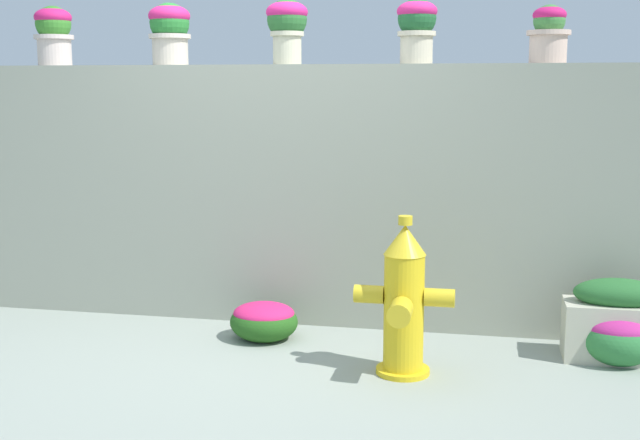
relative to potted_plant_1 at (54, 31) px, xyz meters
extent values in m
plane|color=gray|center=(1.70, -1.04, -2.00)|extent=(24.00, 24.00, 0.00)
cube|color=gray|center=(1.70, 0.00, -1.12)|extent=(5.91, 0.40, 1.75)
cylinder|color=beige|center=(0.00, 0.00, -0.13)|extent=(0.24, 0.24, 0.22)
cylinder|color=beige|center=(0.00, 0.00, -0.04)|extent=(0.28, 0.28, 0.03)
sphere|color=#367D29|center=(0.00, 0.00, 0.05)|extent=(0.25, 0.25, 0.25)
ellipsoid|color=#CD1E65|center=(0.00, 0.00, 0.10)|extent=(0.26, 0.26, 0.14)
cylinder|color=beige|center=(0.87, 0.02, -0.14)|extent=(0.25, 0.25, 0.21)
cylinder|color=beige|center=(0.87, 0.02, -0.04)|extent=(0.29, 0.29, 0.03)
sphere|color=#25722D|center=(0.87, 0.02, 0.05)|extent=(0.27, 0.27, 0.27)
ellipsoid|color=#C62065|center=(0.87, 0.02, 0.09)|extent=(0.29, 0.29, 0.15)
cylinder|color=beige|center=(1.71, -0.01, -0.13)|extent=(0.19, 0.19, 0.22)
cylinder|color=beige|center=(1.71, -0.01, -0.04)|extent=(0.23, 0.23, 0.03)
sphere|color=#28612C|center=(1.71, -0.01, 0.06)|extent=(0.27, 0.27, 0.27)
ellipsoid|color=#C91F6C|center=(1.71, -0.01, 0.10)|extent=(0.28, 0.28, 0.15)
cylinder|color=beige|center=(2.58, 0.01, -0.14)|extent=(0.21, 0.21, 0.21)
cylinder|color=beige|center=(2.58, 0.01, -0.05)|extent=(0.25, 0.25, 0.03)
sphere|color=#1E572C|center=(2.58, 0.01, 0.05)|extent=(0.25, 0.25, 0.25)
ellipsoid|color=#C42168|center=(2.58, 0.01, 0.10)|extent=(0.26, 0.26, 0.14)
cylinder|color=beige|center=(3.41, 0.02, -0.14)|extent=(0.23, 0.23, 0.21)
cylinder|color=beige|center=(3.41, 0.02, -0.05)|extent=(0.28, 0.28, 0.03)
sphere|color=#3F803C|center=(3.41, 0.02, 0.02)|extent=(0.20, 0.20, 0.20)
ellipsoid|color=#C81B63|center=(3.41, 0.02, 0.06)|extent=(0.21, 0.21, 0.11)
cylinder|color=gold|center=(2.62, -1.00, -1.98)|extent=(0.31, 0.31, 0.03)
cylinder|color=gold|center=(2.62, -1.00, -1.65)|extent=(0.23, 0.23, 0.69)
cone|color=gold|center=(2.62, -1.00, -1.22)|extent=(0.24, 0.24, 0.17)
cylinder|color=gold|center=(2.62, -1.00, -1.11)|extent=(0.08, 0.08, 0.05)
cylinder|color=gold|center=(2.42, -1.00, -1.54)|extent=(0.17, 0.10, 0.10)
cylinder|color=gold|center=(2.82, -1.00, -1.54)|extent=(0.17, 0.10, 0.10)
cylinder|color=gold|center=(2.62, -1.21, -1.58)|extent=(0.13, 0.19, 0.13)
ellipsoid|color=#235519|center=(1.68, -0.55, -1.88)|extent=(0.44, 0.40, 0.25)
ellipsoid|color=#CF2161|center=(1.68, -0.55, -1.83)|extent=(0.40, 0.35, 0.14)
ellipsoid|color=#2F783A|center=(3.85, -0.57, -1.86)|extent=(0.45, 0.41, 0.31)
ellipsoid|color=#AE2676|center=(3.85, -0.57, -1.79)|extent=(0.41, 0.36, 0.17)
cube|color=#B3B19B|center=(3.84, -0.52, -1.82)|extent=(0.61, 0.30, 0.35)
ellipsoid|color=#26612B|center=(3.84, -0.52, -1.59)|extent=(0.52, 0.25, 0.18)
camera|label=1|loc=(3.03, -5.42, -0.37)|focal=45.54mm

